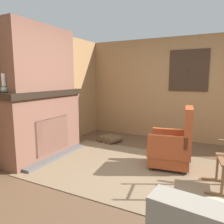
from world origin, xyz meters
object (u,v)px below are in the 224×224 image
Objects in this scene: armchair at (173,147)px; storage_case at (47,86)px; oil_lamp_vase at (4,86)px; firewood_stack at (110,139)px.

storage_case reaches higher than armchair.
armchair is at bearing 28.86° from oil_lamp_vase.
oil_lamp_vase is (-2.40, -1.32, 1.03)m from armchair.
armchair is at bearing 8.78° from storage_case.
oil_lamp_vase reaches higher than firewood_stack.
armchair is 1.89m from firewood_stack.
armchair is 1.88× the size of firewood_stack.
armchair is 3.45× the size of oil_lamp_vase.
storage_case is at bearing -121.02° from firewood_stack.
oil_lamp_vase is 1.37× the size of storage_case.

